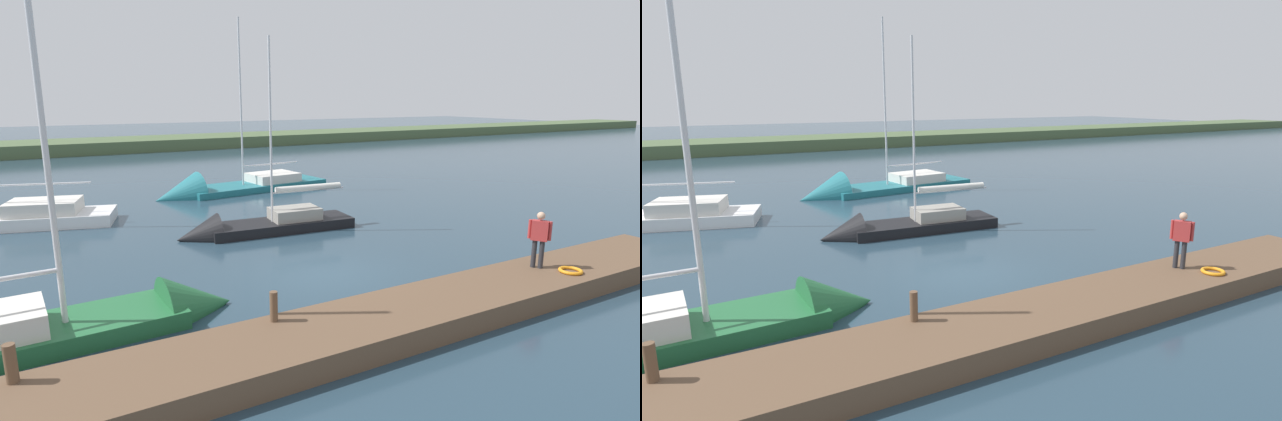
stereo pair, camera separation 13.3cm
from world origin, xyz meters
TOP-DOWN VIEW (x-y plane):
  - ground_plane at (0.00, 0.00)m, footprint 200.00×200.00m
  - far_shoreline at (0.00, -43.85)m, footprint 180.00×8.00m
  - dock_pier at (0.00, 4.41)m, footprint 22.20×2.35m
  - mooring_post_near at (8.43, 3.59)m, footprint 0.21×0.21m
  - mooring_post_far at (3.33, 3.59)m, footprint 0.18×0.18m
  - life_ring_buoy at (-5.51, 4.88)m, footprint 0.66×0.66m
  - sailboat_outer_mooring at (6.86, 0.95)m, footprint 8.32×2.38m
  - sailboat_far_right at (-0.01, -5.71)m, footprint 7.55×2.48m
  - sailboat_mid_channel at (-1.89, -14.99)m, footprint 10.90×4.09m
  - person_on_dock at (-5.02, 4.11)m, footprint 0.43×0.56m

SIDE VIEW (x-z plane):
  - ground_plane at x=0.00m, z-range 0.00..0.00m
  - far_shoreline at x=0.00m, z-range -1.20..1.20m
  - sailboat_mid_channel at x=-1.89m, z-range -5.59..5.75m
  - sailboat_far_right at x=-0.01m, z-range -4.22..4.54m
  - sailboat_outer_mooring at x=6.86m, z-range -4.46..4.83m
  - dock_pier at x=0.00m, z-range 0.00..0.58m
  - life_ring_buoy at x=-5.51m, z-range 0.58..0.68m
  - mooring_post_far at x=3.33m, z-range 0.58..1.29m
  - mooring_post_near at x=8.43m, z-range 0.58..1.32m
  - person_on_dock at x=-5.02m, z-range 0.71..2.41m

